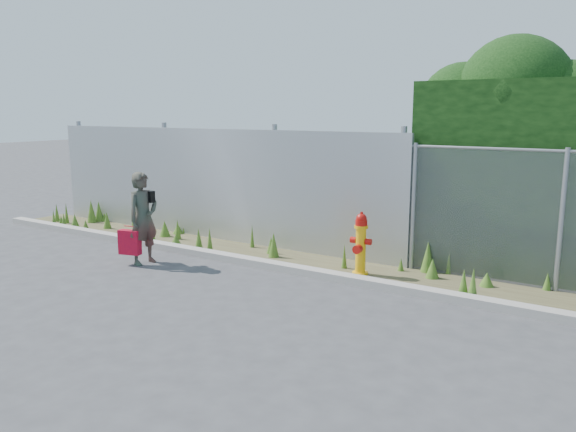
# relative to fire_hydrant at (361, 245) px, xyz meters

# --- Properties ---
(ground) EXTENTS (80.00, 80.00, 0.00)m
(ground) POSITION_rel_fire_hydrant_xyz_m (-0.50, -2.24, -0.49)
(ground) COLOR #3C3B3E
(ground) RESTS_ON ground
(curb) EXTENTS (16.00, 0.22, 0.12)m
(curb) POSITION_rel_fire_hydrant_xyz_m (-0.50, -0.44, -0.43)
(curb) COLOR gray
(curb) RESTS_ON ground
(weed_strip) EXTENTS (16.00, 1.33, 0.53)m
(weed_strip) POSITION_rel_fire_hydrant_xyz_m (-0.93, 0.23, -0.35)
(weed_strip) COLOR #4C442B
(weed_strip) RESTS_ON ground
(corrugated_fence) EXTENTS (8.50, 0.21, 2.30)m
(corrugated_fence) POSITION_rel_fire_hydrant_xyz_m (-3.75, 0.76, 0.61)
(corrugated_fence) COLOR #B0B3B8
(corrugated_fence) RESTS_ON ground
(fire_hydrant) EXTENTS (0.34, 0.30, 1.01)m
(fire_hydrant) POSITION_rel_fire_hydrant_xyz_m (0.00, 0.00, 0.00)
(fire_hydrant) COLOR #F4B10C
(fire_hydrant) RESTS_ON ground
(woman) EXTENTS (0.42, 0.59, 1.55)m
(woman) POSITION_rel_fire_hydrant_xyz_m (-3.37, -1.32, 0.28)
(woman) COLOR #0E5D45
(woman) RESTS_ON ground
(red_tote_bag) EXTENTS (0.37, 0.14, 0.49)m
(red_tote_bag) POSITION_rel_fire_hydrant_xyz_m (-3.49, -1.53, -0.10)
(red_tote_bag) COLOR maroon
(black_shoulder_bag) EXTENTS (0.26, 0.11, 0.19)m
(black_shoulder_bag) POSITION_rel_fire_hydrant_xyz_m (-3.38, -1.20, 0.64)
(black_shoulder_bag) COLOR black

